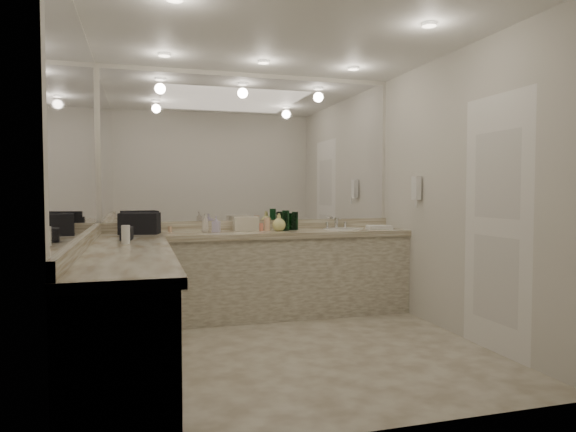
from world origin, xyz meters
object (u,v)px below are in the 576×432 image
object	(u,v)px
black_toiletry_bag	(140,223)
hand_towel	(379,227)
soap_bottle_b	(216,224)
soap_bottle_a	(205,223)
wall_phone	(416,188)
soap_bottle_c	(279,222)
cream_cosmetic_case	(246,224)
sink	(343,230)

from	to	relation	value
black_toiletry_bag	hand_towel	xyz separation A→B (m)	(2.54, -0.08, -0.08)
hand_towel	soap_bottle_b	distance (m)	1.79
black_toiletry_bag	soap_bottle_a	size ratio (longest dim) A/B	1.94
black_toiletry_bag	soap_bottle_a	distance (m)	0.64
wall_phone	hand_towel	xyz separation A→B (m)	(-0.21, 0.42, -0.43)
soap_bottle_a	soap_bottle_c	distance (m)	0.77
cream_cosmetic_case	wall_phone	bearing A→B (deg)	-16.65
soap_bottle_b	sink	bearing A→B (deg)	-0.09
black_toiletry_bag	soap_bottle_a	bearing A→B (deg)	2.18
sink	wall_phone	xyz separation A→B (m)	(0.61, -0.50, 0.46)
sink	black_toiletry_bag	bearing A→B (deg)	179.90
wall_phone	black_toiletry_bag	size ratio (longest dim) A/B	0.65
black_toiletry_bag	cream_cosmetic_case	xyz separation A→B (m)	(1.08, 0.08, -0.03)
hand_towel	wall_phone	bearing A→B (deg)	-63.93
cream_cosmetic_case	soap_bottle_b	xyz separation A→B (m)	(-0.33, -0.08, 0.01)
black_toiletry_bag	soap_bottle_a	world-z (taller)	black_toiletry_bag
soap_bottle_a	soap_bottle_b	distance (m)	0.11
cream_cosmetic_case	soap_bottle_a	distance (m)	0.44
hand_towel	soap_bottle_a	bearing A→B (deg)	176.87
sink	black_toiletry_bag	size ratio (longest dim) A/B	1.19
hand_towel	soap_bottle_a	distance (m)	1.90
sink	cream_cosmetic_case	distance (m)	1.07
soap_bottle_b	soap_bottle_a	bearing A→B (deg)	166.42
hand_towel	soap_bottle_a	world-z (taller)	soap_bottle_a
soap_bottle_c	hand_towel	bearing A→B (deg)	-4.03
wall_phone	black_toiletry_bag	world-z (taller)	wall_phone
hand_towel	soap_bottle_a	size ratio (longest dim) A/B	1.37
cream_cosmetic_case	soap_bottle_a	size ratio (longest dim) A/B	1.34
black_toiletry_bag	soap_bottle_b	bearing A→B (deg)	-0.13
black_toiletry_bag	soap_bottle_b	size ratio (longest dim) A/B	2.23
sink	soap_bottle_b	size ratio (longest dim) A/B	2.66
soap_bottle_b	black_toiletry_bag	bearing A→B (deg)	179.87
soap_bottle_c	sink	bearing A→B (deg)	-0.28
black_toiletry_bag	sink	bearing A→B (deg)	-0.10
wall_phone	hand_towel	size ratio (longest dim) A/B	0.92
wall_phone	soap_bottle_a	xyz separation A→B (m)	(-2.11, 0.53, -0.35)
sink	black_toiletry_bag	xyz separation A→B (m)	(-2.14, 0.00, 0.11)
wall_phone	soap_bottle_c	size ratio (longest dim) A/B	1.30
black_toiletry_bag	soap_bottle_b	distance (m)	0.75
soap_bottle_a	soap_bottle_c	world-z (taller)	soap_bottle_a
cream_cosmetic_case	soap_bottle_b	size ratio (longest dim) A/B	1.54
cream_cosmetic_case	soap_bottle_a	bearing A→B (deg)	-170.23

